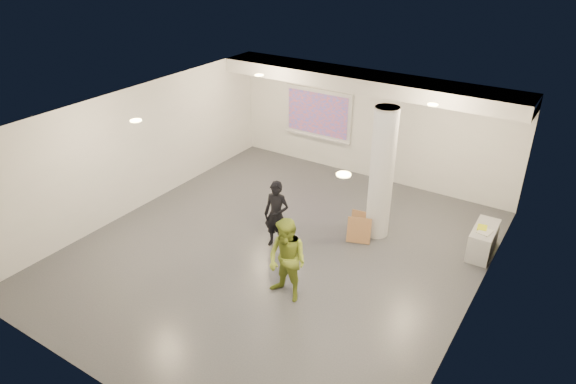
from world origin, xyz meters
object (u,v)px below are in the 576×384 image
Objects in this scene: woman at (277,215)px; man at (287,260)px; projection_screen at (318,114)px; column at (382,174)px; credenza at (483,240)px.

man reaches higher than woman.
woman is at bearing -71.17° from projection_screen.
projection_screen is at bearing 139.44° from column.
projection_screen is 1.36× the size of woman.
projection_screen is 6.28m from man.
woman is (-1.63, -1.65, -0.73)m from column.
woman reaches higher than credenza.
column is at bearing 36.46° from woman.
projection_screen reaches higher than woman.
credenza is 4.45m from man.
man is at bearing -129.52° from credenza.
woman is (1.47, -4.30, -0.76)m from projection_screen.
credenza is at bearing -22.21° from projection_screen.
projection_screen is 5.87m from credenza.
man reaches higher than credenza.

